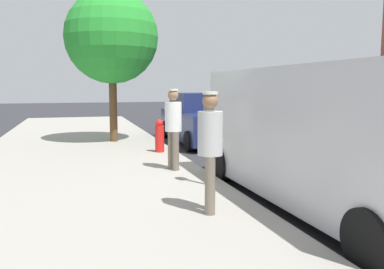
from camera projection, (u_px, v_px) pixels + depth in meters
ground_plane at (260, 179)px, 8.16m from camera, size 80.00×80.00×0.00m
sidewalk_slab at (81, 188)px, 7.18m from camera, size 5.00×32.00×0.15m
parking_meter_near at (209, 126)px, 6.96m from camera, size 0.14×0.18×1.52m
pedestrian_in_white at (173, 124)px, 8.28m from camera, size 0.34×0.36×1.67m
pedestrian_in_gray at (210, 144)px, 5.45m from camera, size 0.34×0.35×1.65m
parked_van at (330, 134)px, 6.12m from camera, size 2.18×5.22×2.15m
parked_sedan_behind at (201, 120)px, 13.36m from camera, size 1.97×4.41×1.65m
street_tree at (112, 37)px, 12.28m from camera, size 2.83×2.83×4.62m
fire_hydrant at (160, 136)px, 10.56m from camera, size 0.24×0.24×0.86m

